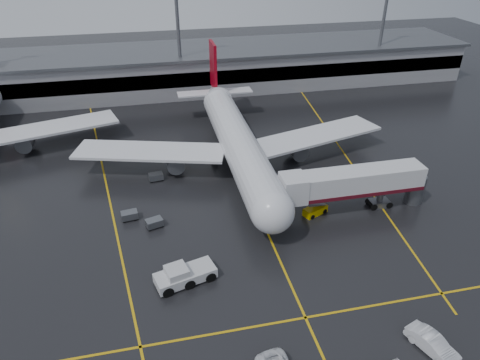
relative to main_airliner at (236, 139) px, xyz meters
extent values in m
plane|color=black|center=(0.00, -9.70, -4.21)|extent=(220.00, 220.00, 0.00)
cube|color=gold|center=(0.00, -9.70, -4.20)|extent=(0.25, 90.00, 0.02)
cube|color=gold|center=(0.00, -31.70, -4.20)|extent=(60.00, 0.25, 0.02)
cube|color=gold|center=(-20.00, 0.30, -4.20)|extent=(9.99, 69.35, 0.02)
cube|color=gold|center=(18.00, 0.30, -4.20)|extent=(7.57, 69.64, 0.02)
cube|color=gray|center=(0.00, 38.30, -0.21)|extent=(120.00, 18.00, 8.00)
cube|color=black|center=(0.00, 29.50, 0.29)|extent=(120.00, 0.40, 3.00)
cube|color=#595B60|center=(0.00, 38.30, 4.09)|extent=(122.00, 19.00, 0.60)
cylinder|color=#595B60|center=(-5.00, 32.30, 8.29)|extent=(0.70, 0.70, 25.00)
cylinder|color=#595B60|center=(40.00, 32.30, 8.29)|extent=(0.70, 0.70, 25.00)
cylinder|color=silver|center=(0.00, -1.70, -0.01)|extent=(5.20, 36.00, 5.20)
sphere|color=silver|center=(0.00, -19.70, -0.01)|extent=(5.20, 5.20, 5.20)
cone|color=silver|center=(0.00, 19.30, 0.59)|extent=(4.94, 8.00, 4.94)
cube|color=maroon|center=(0.00, 20.30, 5.49)|extent=(0.50, 5.50, 8.50)
cube|color=silver|center=(0.00, 19.30, 0.79)|extent=(14.00, 3.00, 0.25)
cube|color=silver|center=(-13.00, 0.30, -0.81)|extent=(22.80, 11.83, 0.40)
cube|color=silver|center=(13.00, 0.30, -0.81)|extent=(22.80, 11.83, 0.40)
cylinder|color=#595B60|center=(-9.50, -0.70, -2.21)|extent=(2.60, 4.50, 2.60)
cylinder|color=#595B60|center=(9.50, -0.70, -2.21)|extent=(2.60, 4.50, 2.60)
cylinder|color=#595B60|center=(0.00, -16.70, -3.21)|extent=(0.56, 0.56, 2.00)
cylinder|color=#595B60|center=(-3.20, 1.30, -3.21)|extent=(0.56, 0.56, 2.00)
cylinder|color=#595B60|center=(3.20, 1.30, -3.21)|extent=(0.56, 0.56, 2.00)
cylinder|color=black|center=(0.00, -16.70, -3.76)|extent=(0.40, 1.10, 1.10)
cylinder|color=black|center=(-3.20, 1.30, -3.66)|extent=(1.00, 1.40, 1.40)
cylinder|color=black|center=(3.20, 1.30, -3.66)|extent=(1.00, 1.40, 1.40)
cube|color=silver|center=(-29.00, 12.30, -0.81)|extent=(22.80, 11.83, 0.40)
cylinder|color=#595B60|center=(-32.50, 11.30, -2.21)|extent=(2.60, 4.50, 2.60)
cube|color=silver|center=(12.00, -15.70, 0.19)|extent=(18.00, 3.20, 3.00)
cube|color=#4F0C16|center=(12.00, -15.70, -1.11)|extent=(18.00, 3.30, 0.50)
cube|color=silver|center=(3.80, -15.70, 0.19)|extent=(3.00, 3.40, 3.30)
cylinder|color=#595B60|center=(16.00, -15.70, -2.71)|extent=(0.80, 0.80, 3.00)
cube|color=#595B60|center=(16.00, -15.70, -3.76)|extent=(2.60, 1.60, 0.90)
cylinder|color=#595B60|center=(21.00, -15.70, -2.21)|extent=(2.40, 2.40, 4.00)
cylinder|color=black|center=(14.90, -15.70, -3.76)|extent=(0.90, 1.80, 0.90)
cylinder|color=black|center=(17.10, -15.70, -3.76)|extent=(0.90, 1.80, 0.90)
cube|color=silver|center=(-10.62, -24.31, -3.40)|extent=(6.74, 4.07, 1.08)
cube|color=silver|center=(-11.49, -24.54, -2.50)|extent=(2.65, 2.65, 0.90)
cube|color=black|center=(-11.49, -24.54, -2.50)|extent=(2.38, 2.38, 0.81)
cylinder|color=black|center=(-12.88, -24.92, -3.71)|extent=(1.83, 2.91, 1.17)
cylinder|color=black|center=(-10.62, -24.31, -3.71)|extent=(1.83, 2.91, 1.17)
cylinder|color=black|center=(-8.36, -23.70, -3.71)|extent=(1.83, 2.91, 1.17)
cube|color=#D3AE04|center=(7.09, -15.55, -3.71)|extent=(3.54, 2.56, 1.00)
cube|color=#595B60|center=(7.09, -15.55, -2.76)|extent=(3.21, 2.02, 1.14)
cylinder|color=black|center=(6.09, -15.99, -3.94)|extent=(1.20, 1.67, 0.64)
cylinder|color=black|center=(8.09, -15.11, -3.94)|extent=(1.20, 1.67, 0.64)
imported|color=silver|center=(9.55, -37.57, -3.40)|extent=(3.32, 5.17, 1.61)
cube|color=#595B60|center=(-13.33, -13.95, -3.56)|extent=(2.29, 1.82, 0.90)
cylinder|color=black|center=(-13.95, -14.66, -4.03)|extent=(0.40, 0.20, 0.40)
cylinder|color=black|center=(-12.42, -14.20, -4.03)|extent=(0.40, 0.20, 0.40)
cylinder|color=black|center=(-14.24, -13.71, -4.03)|extent=(0.40, 0.20, 0.40)
cylinder|color=black|center=(-12.71, -13.24, -4.03)|extent=(0.40, 0.20, 0.40)
cube|color=#595B60|center=(-16.32, -11.64, -3.56)|extent=(2.16, 1.56, 0.90)
cylinder|color=black|center=(-17.04, -12.25, -4.03)|extent=(0.40, 0.20, 0.40)
cylinder|color=black|center=(-15.46, -12.03, -4.03)|extent=(0.40, 0.20, 0.40)
cylinder|color=black|center=(-17.18, -11.26, -4.03)|extent=(0.40, 0.20, 0.40)
cylinder|color=black|center=(-15.59, -11.04, -4.03)|extent=(0.40, 0.20, 0.40)
cube|color=#595B60|center=(-12.52, -2.52, -3.56)|extent=(2.15, 1.55, 0.90)
cylinder|color=black|center=(-13.25, -3.12, -4.03)|extent=(0.40, 0.20, 0.40)
cylinder|color=black|center=(-11.66, -2.91, -4.03)|extent=(0.40, 0.20, 0.40)
cylinder|color=black|center=(-13.38, -2.13, -4.03)|extent=(0.40, 0.20, 0.40)
cylinder|color=black|center=(-11.79, -1.92, -4.03)|extent=(0.40, 0.20, 0.40)
camera|label=1|loc=(-12.40, -58.86, 28.40)|focal=32.71mm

